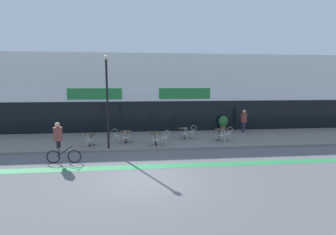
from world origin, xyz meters
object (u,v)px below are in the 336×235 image
object	(u,v)px
cafe_chair_1_side	(116,135)
planter_pot	(223,123)
bistro_table_2	(155,136)
cafe_chair_4_side	(228,133)
lamp_post	(107,96)
cafe_chair_2_near	(156,139)
cyclist_0	(59,140)
pedestrian_near_end	(244,119)
cafe_chair_4_near	(222,135)
bistro_table_4	(219,133)
bistro_table_3	(184,131)
bistro_table_0	(91,137)
bistro_table_1	(126,134)
cafe_chair_2_side	(165,136)
cafe_chair_3_side	(192,131)
cafe_chair_0_near	(89,139)
cafe_chair_1_near	(126,136)
cafe_chair_3_near	(185,133)

from	to	relation	value
cafe_chair_1_side	planter_pot	world-z (taller)	planter_pot
bistro_table_2	cafe_chair_4_side	size ratio (longest dim) A/B	0.87
cafe_chair_4_side	lamp_post	xyz separation A→B (m)	(-7.77, -1.37, 2.58)
cafe_chair_2_near	bistro_table_2	bearing A→B (deg)	-6.78
cafe_chair_2_near	lamp_post	xyz separation A→B (m)	(-2.81, 0.05, 2.58)
bistro_table_2	cafe_chair_1_side	size ratio (longest dim) A/B	0.87
cyclist_0	pedestrian_near_end	world-z (taller)	cyclist_0
cafe_chair_2_near	cafe_chair_4_near	size ratio (longest dim) A/B	1.00
bistro_table_2	bistro_table_4	world-z (taller)	bistro_table_2
bistro_table_3	cafe_chair_1_side	size ratio (longest dim) A/B	0.79
bistro_table_0	cafe_chair_1_side	distance (m)	1.60
bistro_table_1	cafe_chair_1_side	distance (m)	0.63
planter_pot	pedestrian_near_end	xyz separation A→B (m)	(1.42, -0.70, 0.37)
cafe_chair_2_side	bistro_table_4	bearing A→B (deg)	-161.00
cafe_chair_4_side	cyclist_0	xyz separation A→B (m)	(-9.85, -3.69, 0.56)
bistro_table_3	cyclist_0	bearing A→B (deg)	-146.51
bistro_table_2	lamp_post	size ratio (longest dim) A/B	0.15
pedestrian_near_end	bistro_table_2	bearing A→B (deg)	36.24
bistro_table_0	bistro_table_4	world-z (taller)	bistro_table_4
cafe_chair_3_side	cafe_chair_4_side	world-z (taller)	same
cafe_chair_0_near	pedestrian_near_end	distance (m)	11.70
cafe_chair_1_side	bistro_table_3	bearing A→B (deg)	11.64
cafe_chair_1_near	planter_pot	size ratio (longest dim) A/B	0.75
bistro_table_4	bistro_table_0	bearing A→B (deg)	-176.48
cafe_chair_3_side	pedestrian_near_end	size ratio (longest dim) A/B	0.51
cafe_chair_3_near	bistro_table_3	bearing A→B (deg)	-5.92
pedestrian_near_end	bistro_table_0	bearing A→B (deg)	26.38
bistro_table_3	cafe_chair_1_side	world-z (taller)	cafe_chair_1_side
bistro_table_2	planter_pot	size ratio (longest dim) A/B	0.65
bistro_table_0	planter_pot	world-z (taller)	planter_pot
bistro_table_2	lamp_post	bearing A→B (deg)	-168.39
cafe_chair_2_side	cyclist_0	size ratio (longest dim) A/B	0.44
cafe_chair_2_side	bistro_table_2	bearing A→B (deg)	5.98
cafe_chair_3_side	cafe_chair_2_near	bearing A→B (deg)	39.21
cafe_chair_2_near	pedestrian_near_end	distance (m)	8.18
cafe_chair_1_side	cafe_chair_4_near	size ratio (longest dim) A/B	1.00
bistro_table_0	bistro_table_2	xyz separation A→B (m)	(3.95, -0.28, 0.03)
bistro_table_1	bistro_table_3	xyz separation A→B (m)	(3.91, 0.82, -0.02)
cafe_chair_1_side	cafe_chair_2_side	distance (m)	3.22
cafe_chair_0_near	cyclist_0	size ratio (longest dim) A/B	0.44
cafe_chair_3_side	planter_pot	xyz separation A→B (m)	(3.00, 2.41, 0.16)
cafe_chair_3_near	pedestrian_near_end	xyz separation A→B (m)	(5.03, 2.34, 0.53)
bistro_table_4	cafe_chair_0_near	world-z (taller)	cafe_chair_0_near
cafe_chair_3_near	bistro_table_1	bearing A→B (deg)	86.11
planter_pot	cafe_chair_1_near	bearing A→B (deg)	-152.85
bistro_table_3	cafe_chair_0_near	distance (m)	6.36
cafe_chair_0_near	cafe_chair_3_near	size ratio (longest dim) A/B	1.00
cafe_chair_1_side	cafe_chair_3_side	size ratio (longest dim) A/B	1.00
cafe_chair_3_side	bistro_table_3	bearing A→B (deg)	-1.55
cafe_chair_4_near	pedestrian_near_end	distance (m)	4.29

